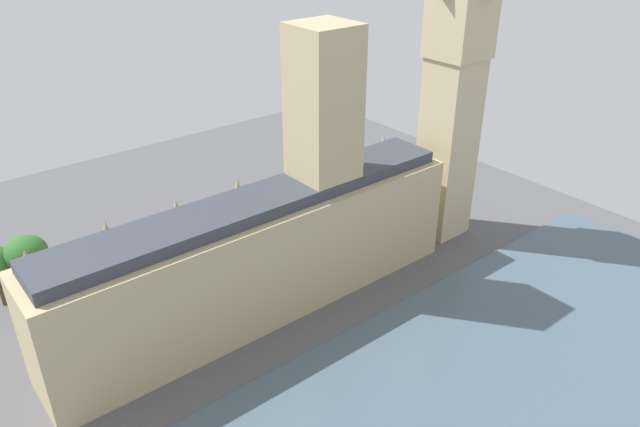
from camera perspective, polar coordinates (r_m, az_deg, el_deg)
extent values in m
plane|color=#565659|center=(86.21, -6.08, -8.17)|extent=(129.12, 129.12, 0.00)
cube|color=tan|center=(80.45, -5.57, -4.39)|extent=(10.14, 58.77, 15.48)
cube|color=tan|center=(80.90, 0.31, 4.57)|extent=(7.57, 7.57, 36.93)
cube|color=#383D47|center=(76.22, -5.86, 1.04)|extent=(7.70, 56.42, 1.60)
cone|color=tan|center=(94.76, 6.00, 6.72)|extent=(1.20, 1.20, 1.95)
cone|color=tan|center=(88.93, 1.93, 5.81)|extent=(1.20, 1.20, 3.16)
cone|color=tan|center=(83.88, -2.65, 4.35)|extent=(1.20, 1.20, 3.09)
cone|color=tan|center=(79.59, -7.75, 2.53)|extent=(1.20, 1.20, 2.55)
cone|color=tan|center=(76.02, -13.37, 0.58)|extent=(1.20, 1.20, 2.27)
cone|color=tan|center=(73.24, -19.49, -1.38)|extent=(1.20, 1.20, 2.46)
cone|color=tan|center=(71.64, -25.95, -3.72)|extent=(1.20, 1.20, 1.84)
cube|color=#CCBA8E|center=(98.59, 11.89, 5.94)|extent=(6.96, 6.96, 29.11)
cube|color=#CCBA8E|center=(93.26, 13.09, 16.92)|extent=(7.66, 7.66, 9.31)
cylinder|color=silver|center=(95.73, 11.17, 17.38)|extent=(0.25, 5.29, 5.29)
torus|color=black|center=(95.73, 11.17, 17.38)|extent=(0.24, 5.53, 5.53)
cylinder|color=silver|center=(96.36, 14.65, 17.09)|extent=(5.29, 0.25, 5.29)
torus|color=black|center=(96.36, 14.65, 17.09)|extent=(5.53, 0.24, 5.53)
cube|color=silver|center=(104.49, -0.85, -0.52)|extent=(1.96, 4.34, 0.75)
cube|color=black|center=(104.05, -0.95, -0.22)|extent=(1.58, 2.46, 0.65)
cylinder|color=black|center=(105.91, -0.49, -0.33)|extent=(0.29, 0.69, 0.68)
cylinder|color=black|center=(104.80, 0.00, -0.66)|extent=(0.29, 0.69, 0.68)
cylinder|color=black|center=(104.56, -1.71, -0.74)|extent=(0.29, 0.69, 0.68)
cylinder|color=black|center=(103.43, -1.22, -1.08)|extent=(0.29, 0.69, 0.68)
cube|color=black|center=(98.98, -6.66, -2.48)|extent=(1.92, 4.75, 0.75)
cube|color=black|center=(98.52, -6.79, -2.18)|extent=(1.60, 2.66, 0.65)
cylinder|color=black|center=(100.49, -6.20, -2.20)|extent=(0.25, 0.68, 0.68)
cylinder|color=black|center=(99.24, -5.64, -2.59)|extent=(0.25, 0.68, 0.68)
cylinder|color=black|center=(99.13, -7.65, -2.75)|extent=(0.25, 0.68, 0.68)
cylinder|color=black|center=(97.86, -7.10, -3.16)|extent=(0.25, 0.68, 0.68)
cube|color=red|center=(94.15, -10.91, -3.20)|extent=(3.16, 10.64, 4.20)
cube|color=black|center=(94.11, -10.92, -3.16)|extent=(3.19, 10.24, 0.70)
cylinder|color=black|center=(93.19, -12.53, -5.27)|extent=(0.42, 1.12, 1.10)
cylinder|color=black|center=(95.02, -13.10, -4.63)|extent=(0.42, 1.12, 1.10)
cylinder|color=black|center=(95.62, -8.52, -3.93)|extent=(0.42, 1.12, 1.10)
cylinder|color=black|center=(97.40, -9.15, -3.34)|extent=(0.42, 1.12, 1.10)
cube|color=red|center=(86.63, -19.32, -7.47)|extent=(3.11, 10.63, 4.20)
cube|color=black|center=(86.59, -19.33, -7.43)|extent=(3.14, 10.23, 0.70)
cylinder|color=black|center=(86.32, -21.18, -9.72)|extent=(0.41, 1.12, 1.10)
cylinder|color=black|center=(88.17, -21.61, -8.93)|extent=(0.41, 1.12, 1.10)
cylinder|color=black|center=(87.63, -16.59, -8.23)|extent=(0.41, 1.12, 1.10)
cylinder|color=black|center=(89.45, -17.12, -7.50)|extent=(0.41, 1.12, 1.10)
cylinder|color=#336B60|center=(99.35, 2.14, -2.22)|extent=(0.56, 0.56, 1.27)
sphere|color=#8C6647|center=(98.96, 2.15, -1.85)|extent=(0.24, 0.24, 0.24)
cube|color=maroon|center=(99.54, 2.09, -2.12)|extent=(0.21, 0.31, 0.23)
cylinder|color=black|center=(92.13, -4.31, -4.92)|extent=(0.46, 0.46, 1.37)
sphere|color=beige|center=(91.69, -4.33, -4.49)|extent=(0.26, 0.26, 0.26)
cube|color=maroon|center=(92.30, -4.41, -4.80)|extent=(0.10, 0.32, 0.25)
cylinder|color=maroon|center=(90.90, -5.58, -5.47)|extent=(0.54, 0.54, 1.41)
sphere|color=#8C6647|center=(90.44, -5.60, -5.02)|extent=(0.27, 0.27, 0.27)
cube|color=gray|center=(91.02, -5.44, -5.36)|extent=(0.34, 0.15, 0.25)
cylinder|color=brown|center=(93.43, -25.34, -5.92)|extent=(0.56, 0.56, 5.41)
ellipsoid|color=#2D6628|center=(91.03, -25.96, -3.38)|extent=(5.72, 5.72, 4.86)
cylinder|color=brown|center=(94.28, -27.89, -6.29)|extent=(0.56, 0.56, 5.30)
cylinder|color=black|center=(97.85, -16.16, -2.46)|extent=(0.18, 0.18, 5.67)
sphere|color=#F2EAC6|center=(96.37, -16.40, -0.86)|extent=(0.56, 0.56, 0.56)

